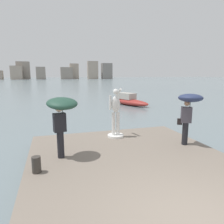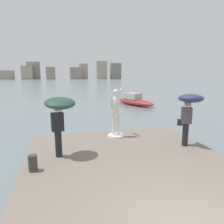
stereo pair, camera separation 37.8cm
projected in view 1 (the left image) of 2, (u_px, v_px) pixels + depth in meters
ground_plane at (63, 90)px, 41.46m from camera, size 400.00×400.00×0.00m
pier at (150, 185)px, 5.40m from camera, size 6.50×9.55×0.40m
statue_white_figure at (116, 115)px, 8.78m from camera, size 0.71×0.92×2.13m
onlooker_left at (62, 110)px, 6.50m from camera, size 1.17×1.20×2.02m
onlooker_right at (189, 105)px, 7.69m from camera, size 1.22×1.23×2.00m
mooring_bollard at (36, 165)px, 5.64m from camera, size 0.25×0.25×0.46m
boat_near at (129, 101)px, 21.05m from camera, size 3.15×5.36×1.21m
distant_skyline at (57, 72)px, 141.81m from camera, size 82.44×11.49×12.56m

